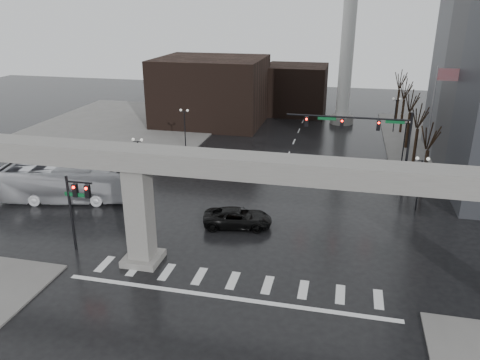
{
  "coord_description": "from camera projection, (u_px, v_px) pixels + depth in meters",
  "views": [
    {
      "loc": [
        6.63,
        -27.58,
        17.77
      ],
      "look_at": [
        -1.21,
        6.42,
        4.5
      ],
      "focal_mm": 35.0,
      "sensor_mm": 36.0,
      "label": 1
    }
  ],
  "objects": [
    {
      "name": "tree_right_4",
      "position": [
        398.0,
        102.0,
        74.24
      ],
      "size": [
        1.12,
        1.69,
        8.19
      ],
      "color": "black",
      "rests_on": "ground"
    },
    {
      "name": "elevated_guideway",
      "position": [
        255.0,
        183.0,
        30.11
      ],
      "size": [
        48.0,
        2.6,
        8.7
      ],
      "color": "gray",
      "rests_on": "ground"
    },
    {
      "name": "tree_right_3",
      "position": [
        403.0,
        113.0,
        66.98
      ],
      "size": [
        1.11,
        1.66,
        8.02
      ],
      "color": "black",
      "rests_on": "ground"
    },
    {
      "name": "building_far_left",
      "position": [
        211.0,
        91.0,
        72.24
      ],
      "size": [
        16.0,
        14.0,
        10.0
      ],
      "primitive_type": "cube",
      "color": "black",
      "rests_on": "ground"
    },
    {
      "name": "city_bus",
      "position": [
        64.0,
        184.0,
        44.15
      ],
      "size": [
        13.01,
        5.53,
        3.53
      ],
      "primitive_type": "imported",
      "rotation": [
        0.0,
        0.0,
        1.78
      ],
      "color": "silver",
      "rests_on": "ground"
    },
    {
      "name": "tree_right_2",
      "position": [
        408.0,
        127.0,
        59.71
      ],
      "size": [
        1.1,
        1.63,
        7.85
      ],
      "color": "black",
      "rests_on": "ground"
    },
    {
      "name": "lamp_left_2",
      "position": [
        215.0,
        101.0,
        72.68
      ],
      "size": [
        1.22,
        0.32,
        5.11
      ],
      "color": "black",
      "rests_on": "ground"
    },
    {
      "name": "building_far_mid",
      "position": [
        296.0,
        89.0,
        79.18
      ],
      "size": [
        10.0,
        10.0,
        8.0
      ],
      "primitive_type": "cube",
      "color": "black",
      "rests_on": "ground"
    },
    {
      "name": "lamp_right_2",
      "position": [
        396.0,
        109.0,
        67.0
      ],
      "size": [
        1.22,
        0.32,
        5.11
      ],
      "color": "black",
      "rests_on": "ground"
    },
    {
      "name": "pickup_truck",
      "position": [
        238.0,
        218.0,
        39.34
      ],
      "size": [
        6.12,
        3.62,
        1.6
      ],
      "primitive_type": "imported",
      "rotation": [
        0.0,
        0.0,
        1.75
      ],
      "color": "black",
      "rests_on": "ground"
    },
    {
      "name": "lamp_right_1",
      "position": [
        405.0,
        134.0,
        54.25
      ],
      "size": [
        1.22,
        0.32,
        5.11
      ],
      "color": "black",
      "rests_on": "ground"
    },
    {
      "name": "lamp_right_0",
      "position": [
        420.0,
        174.0,
        41.5
      ],
      "size": [
        1.22,
        0.32,
        5.11
      ],
      "color": "black",
      "rests_on": "ground"
    },
    {
      "name": "smokestack",
      "position": [
        348.0,
        35.0,
        68.71
      ],
      "size": [
        3.6,
        3.6,
        30.0
      ],
      "color": "silver",
      "rests_on": "ground"
    },
    {
      "name": "signal_left_pole",
      "position": [
        76.0,
        201.0,
        34.41
      ],
      "size": [
        2.3,
        0.3,
        6.0
      ],
      "color": "black",
      "rests_on": "ground"
    },
    {
      "name": "ground",
      "position": [
        236.0,
        273.0,
        32.82
      ],
      "size": [
        160.0,
        160.0,
        0.0
      ],
      "primitive_type": "plane",
      "color": "black",
      "rests_on": "ground"
    },
    {
      "name": "sidewalk_nw",
      "position": [
        125.0,
        127.0,
        71.05
      ],
      "size": [
        28.0,
        36.0,
        0.15
      ],
      "primitive_type": "cube",
      "color": "slate",
      "rests_on": "ground"
    },
    {
      "name": "signal_mast_arm",
      "position": [
        369.0,
        132.0,
        45.98
      ],
      "size": [
        12.12,
        0.43,
        8.0
      ],
      "color": "black",
      "rests_on": "ground"
    },
    {
      "name": "tree_right_0",
      "position": [
        425.0,
        168.0,
        45.19
      ],
      "size": [
        1.09,
        1.58,
        7.5
      ],
      "color": "black",
      "rests_on": "ground"
    },
    {
      "name": "lamp_left_1",
      "position": [
        185.0,
        122.0,
        59.93
      ],
      "size": [
        1.22,
        0.32,
        5.11
      ],
      "color": "black",
      "rests_on": "ground"
    },
    {
      "name": "flagpole_assembly",
      "position": [
        435.0,
        111.0,
        46.97
      ],
      "size": [
        2.06,
        0.12,
        12.0
      ],
      "color": "silver",
      "rests_on": "ground"
    },
    {
      "name": "tree_right_1",
      "position": [
        416.0,
        145.0,
        52.45
      ],
      "size": [
        1.09,
        1.61,
        7.67
      ],
      "color": "black",
      "rests_on": "ground"
    },
    {
      "name": "lamp_left_0",
      "position": [
        138.0,
        154.0,
        47.18
      ],
      "size": [
        1.22,
        0.32,
        5.11
      ],
      "color": "black",
      "rests_on": "ground"
    }
  ]
}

